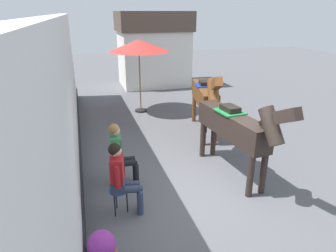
% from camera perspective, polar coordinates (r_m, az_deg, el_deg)
% --- Properties ---
extents(ground_plane, '(40.00, 40.00, 0.00)m').
position_cam_1_polar(ground_plane, '(8.86, -0.84, -2.11)').
color(ground_plane, '#56565B').
extents(pub_facade_wall, '(0.34, 14.00, 3.40)m').
position_cam_1_polar(pub_facade_wall, '(6.65, -18.84, 2.93)').
color(pub_facade_wall, white).
rests_on(pub_facade_wall, ground_plane).
extents(distant_cottage, '(3.40, 2.60, 3.50)m').
position_cam_1_polar(distant_cottage, '(15.15, -2.80, 14.56)').
color(distant_cottage, silver).
rests_on(distant_cottage, ground_plane).
extents(seated_visitor_near, '(0.61, 0.48, 1.39)m').
position_cam_1_polar(seated_visitor_near, '(5.40, -8.89, -9.20)').
color(seated_visitor_near, '#194C99').
rests_on(seated_visitor_near, ground_plane).
extents(seated_visitor_far, '(0.61, 0.49, 1.39)m').
position_cam_1_polar(seated_visitor_far, '(6.26, -9.20, -4.81)').
color(seated_visitor_far, black).
rests_on(seated_visitor_far, ground_plane).
extents(saddled_horse_near, '(0.66, 2.99, 2.06)m').
position_cam_1_polar(saddled_horse_near, '(6.56, 12.64, -0.19)').
color(saddled_horse_near, '#2D231E').
rests_on(saddled_horse_near, ground_plane).
extents(saddled_horse_far, '(0.97, 2.95, 2.06)m').
position_cam_1_polar(saddled_horse_far, '(8.84, 7.11, 5.62)').
color(saddled_horse_far, brown).
rests_on(saddled_horse_far, ground_plane).
extents(flower_planter_near, '(0.43, 0.43, 0.64)m').
position_cam_1_polar(flower_planter_near, '(4.63, -12.44, -22.15)').
color(flower_planter_near, '#A85638').
rests_on(flower_planter_near, ground_plane).
extents(cafe_parasol, '(2.10, 2.10, 2.58)m').
position_cam_1_polar(cafe_parasol, '(10.72, -5.57, 14.91)').
color(cafe_parasol, black).
rests_on(cafe_parasol, ground_plane).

